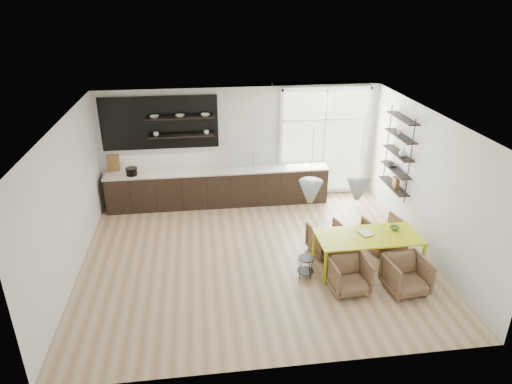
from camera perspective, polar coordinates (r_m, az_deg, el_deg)
name	(u,v)px	position (r m, az deg, el deg)	size (l,w,h in m)	color
room	(276,171)	(9.87, 2.50, 2.69)	(7.02, 6.01, 2.91)	tan
kitchen_run	(215,182)	(11.54, -5.19, 1.26)	(5.54, 0.69, 2.75)	black
right_shelving	(398,156)	(10.68, 17.34, 4.37)	(0.26, 1.22, 1.90)	black
dining_table	(368,238)	(9.06, 13.88, -5.60)	(2.01, 0.92, 0.73)	#C5CB10
armchair_back_left	(327,239)	(9.61, 8.87, -5.81)	(0.68, 0.70, 0.64)	brown
armchair_back_right	(384,234)	(9.99, 15.72, -5.08)	(0.73, 0.76, 0.69)	brown
armchair_front_left	(349,275)	(8.55, 11.52, -10.15)	(0.68, 0.70, 0.64)	brown
armchair_front_right	(406,275)	(8.80, 18.28, -9.82)	(0.70, 0.72, 0.66)	brown
wire_stool	(306,264)	(8.83, 6.24, -8.97)	(0.32, 0.32, 0.41)	black
table_book	(360,234)	(9.03, 12.89, -5.13)	(0.22, 0.30, 0.03)	white
table_bowl	(395,228)	(9.39, 16.95, -4.33)	(0.18, 0.18, 0.06)	#578349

